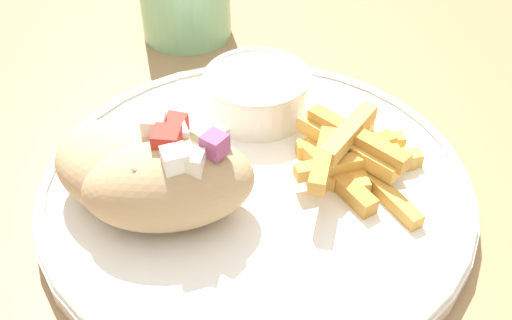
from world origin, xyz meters
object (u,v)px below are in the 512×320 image
object	(u,v)px
pita_sandwich_far	(140,167)
sauce_ramekin	(257,91)
pita_sandwich_near	(170,183)
plate	(256,186)
fries_pile	(352,155)

from	to	relation	value
pita_sandwich_far	sauce_ramekin	distance (m)	0.12
sauce_ramekin	pita_sandwich_near	bearing A→B (deg)	-142.30
plate	pita_sandwich_near	size ratio (longest dim) A/B	2.46
plate	fries_pile	bearing A→B (deg)	-15.09
plate	pita_sandwich_far	size ratio (longest dim) A/B	2.13
fries_pile	sauce_ramekin	world-z (taller)	same
pita_sandwich_far	fries_pile	distance (m)	0.15
pita_sandwich_far	fries_pile	size ratio (longest dim) A/B	1.22
fries_pile	pita_sandwich_far	bearing A→B (deg)	164.82
fries_pile	sauce_ramekin	bearing A→B (deg)	107.76
pita_sandwich_near	fries_pile	xyz separation A→B (m)	(0.13, -0.01, -0.02)
pita_sandwich_near	sauce_ramekin	world-z (taller)	pita_sandwich_near
pita_sandwich_near	fries_pile	bearing A→B (deg)	12.06
pita_sandwich_near	pita_sandwich_far	size ratio (longest dim) A/B	0.87
pita_sandwich_far	fries_pile	world-z (taller)	pita_sandwich_far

